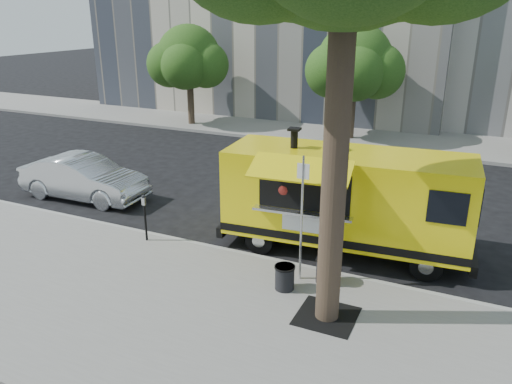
% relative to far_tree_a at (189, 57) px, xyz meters
% --- Properties ---
extents(ground, '(120.00, 120.00, 0.00)m').
position_rel_far_tree_a_xyz_m(ground, '(10.00, -12.30, -3.78)').
color(ground, black).
rests_on(ground, ground).
extents(sidewalk, '(60.00, 6.00, 0.15)m').
position_rel_far_tree_a_xyz_m(sidewalk, '(10.00, -16.30, -3.70)').
color(sidewalk, gray).
rests_on(sidewalk, ground).
extents(curb, '(60.00, 0.14, 0.16)m').
position_rel_far_tree_a_xyz_m(curb, '(10.00, -13.23, -3.70)').
color(curb, '#999993').
rests_on(curb, ground).
extents(far_sidewalk, '(60.00, 5.00, 0.15)m').
position_rel_far_tree_a_xyz_m(far_sidewalk, '(10.00, 1.20, -3.70)').
color(far_sidewalk, gray).
rests_on(far_sidewalk, ground).
extents(tree_well, '(1.20, 1.20, 0.02)m').
position_rel_far_tree_a_xyz_m(tree_well, '(12.60, -15.10, -3.62)').
color(tree_well, black).
rests_on(tree_well, sidewalk).
extents(far_tree_a, '(3.42, 3.42, 5.36)m').
position_rel_far_tree_a_xyz_m(far_tree_a, '(0.00, 0.00, 0.00)').
color(far_tree_a, '#33261C').
rests_on(far_tree_a, far_sidewalk).
extents(far_tree_b, '(3.60, 3.60, 5.50)m').
position_rel_far_tree_a_xyz_m(far_tree_b, '(9.00, 0.40, 0.06)').
color(far_tree_b, '#33261C').
rests_on(far_tree_b, far_sidewalk).
extents(sign_post, '(0.28, 0.06, 3.00)m').
position_rel_far_tree_a_xyz_m(sign_post, '(11.55, -13.85, -1.93)').
color(sign_post, silver).
rests_on(sign_post, sidewalk).
extents(parking_meter, '(0.11, 0.11, 1.33)m').
position_rel_far_tree_a_xyz_m(parking_meter, '(7.00, -13.65, -2.79)').
color(parking_meter, black).
rests_on(parking_meter, sidewalk).
extents(food_truck, '(6.71, 3.44, 3.23)m').
position_rel_far_tree_a_xyz_m(food_truck, '(11.97, -11.73, -2.26)').
color(food_truck, '#FFE80D').
rests_on(food_truck, ground).
extents(sedan, '(4.54, 1.74, 1.48)m').
position_rel_far_tree_a_xyz_m(sedan, '(2.85, -11.51, -3.04)').
color(sedan, silver).
rests_on(sedan, ground).
extents(trash_bin_left, '(0.48, 0.48, 0.57)m').
position_rel_far_tree_a_xyz_m(trash_bin_left, '(11.40, -14.44, -3.32)').
color(trash_bin_left, black).
rests_on(trash_bin_left, sidewalk).
extents(trash_bin_right, '(0.50, 0.50, 0.61)m').
position_rel_far_tree_a_xyz_m(trash_bin_right, '(12.16, -13.76, -3.30)').
color(trash_bin_right, black).
rests_on(trash_bin_right, sidewalk).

